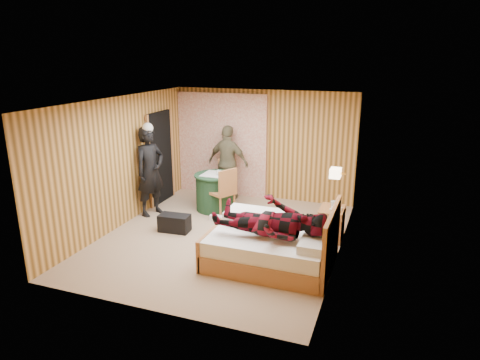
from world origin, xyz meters
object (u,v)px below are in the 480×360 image
(bed, at_px, (272,245))
(woman_standing, at_px, (150,171))
(round_table, at_px, (216,192))
(wall_lamp, at_px, (336,173))
(nightstand, at_px, (331,223))
(man_at_table, at_px, (228,163))
(duffel_bag, at_px, (175,223))
(chair_far, at_px, (227,177))
(man_on_bed, at_px, (271,212))
(chair_near, at_px, (224,189))

(bed, xyz_separation_m, woman_standing, (-2.98, 1.24, 0.63))
(round_table, xyz_separation_m, woman_standing, (-1.15, -0.71, 0.53))
(wall_lamp, distance_m, nightstand, 1.02)
(round_table, distance_m, man_at_table, 0.88)
(nightstand, xyz_separation_m, duffel_bag, (-2.85, -0.69, -0.14))
(woman_standing, bearing_deg, wall_lamp, -72.79)
(chair_far, height_order, duffel_bag, chair_far)
(nightstand, xyz_separation_m, man_at_table, (-2.58, 1.44, 0.56))
(round_table, height_order, man_on_bed, man_on_bed)
(bed, distance_m, chair_far, 3.25)
(bed, relative_size, man_on_bed, 1.11)
(chair_far, xyz_separation_m, duffel_bag, (-0.24, -2.08, -0.38))
(bed, relative_size, chair_far, 2.10)
(nightstand, distance_m, duffel_bag, 2.93)
(wall_lamp, height_order, bed, wall_lamp)
(wall_lamp, relative_size, duffel_bag, 0.45)
(chair_far, relative_size, woman_standing, 0.50)
(duffel_bag, height_order, man_at_table, man_at_table)
(chair_far, height_order, woman_standing, woman_standing)
(nightstand, height_order, man_on_bed, man_on_bed)
(man_on_bed, bearing_deg, man_at_table, 122.27)
(duffel_bag, bearing_deg, round_table, 75.23)
(round_table, height_order, chair_far, chair_far)
(bed, xyz_separation_m, chair_near, (-1.50, 1.64, 0.30))
(bed, xyz_separation_m, man_on_bed, (0.02, -0.23, 0.65))
(chair_far, xyz_separation_m, woman_standing, (-1.12, -1.42, 0.39))
(man_on_bed, bearing_deg, round_table, 130.38)
(round_table, xyz_separation_m, man_at_table, (0.00, 0.75, 0.46))
(duffel_bag, bearing_deg, man_at_table, 79.07)
(woman_standing, bearing_deg, round_table, -38.49)
(duffel_bag, height_order, man_on_bed, man_on_bed)
(bed, xyz_separation_m, chair_far, (-1.85, 2.66, 0.24))
(wall_lamp, relative_size, chair_far, 0.28)
(wall_lamp, bearing_deg, chair_far, 149.15)
(chair_near, bearing_deg, duffel_bag, -1.14)
(round_table, bearing_deg, nightstand, -14.85)
(wall_lamp, relative_size, chair_near, 0.25)
(nightstand, distance_m, man_at_table, 3.01)
(man_at_table, relative_size, man_on_bed, 0.97)
(chair_near, relative_size, woman_standing, 0.55)
(round_table, distance_m, man_on_bed, 2.91)
(nightstand, distance_m, chair_far, 2.96)
(nightstand, height_order, round_table, round_table)
(wall_lamp, relative_size, man_at_table, 0.15)
(duffel_bag, xyz_separation_m, woman_standing, (-0.88, 0.66, 0.77))
(man_at_table, bearing_deg, round_table, 98.42)
(bed, bearing_deg, man_on_bed, -84.46)
(round_table, bearing_deg, duffel_bag, -100.95)
(wall_lamp, bearing_deg, woman_standing, 177.56)
(chair_near, xyz_separation_m, man_at_table, (-0.33, 1.06, 0.27))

